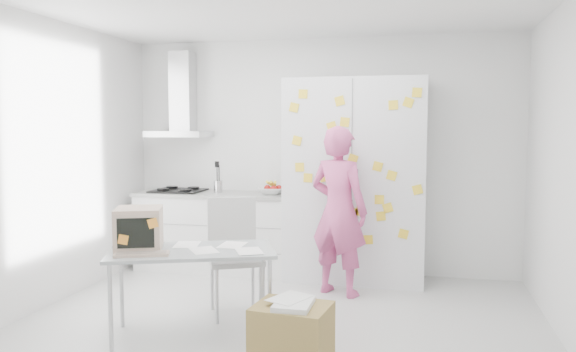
% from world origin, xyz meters
% --- Properties ---
extents(floor, '(4.50, 4.00, 0.02)m').
position_xyz_m(floor, '(0.00, 0.00, -0.01)').
color(floor, silver).
rests_on(floor, ground).
extents(walls, '(4.52, 4.01, 2.70)m').
position_xyz_m(walls, '(0.00, 0.72, 1.35)').
color(walls, white).
rests_on(walls, ground).
extents(counter_run, '(1.84, 0.63, 1.28)m').
position_xyz_m(counter_run, '(-1.20, 1.70, 0.47)').
color(counter_run, white).
rests_on(counter_run, ground).
extents(range_hood, '(0.70, 0.48, 1.01)m').
position_xyz_m(range_hood, '(-1.65, 1.84, 1.96)').
color(range_hood, silver).
rests_on(range_hood, walls).
extents(tall_cabinet, '(1.50, 0.68, 2.20)m').
position_xyz_m(tall_cabinet, '(0.45, 1.67, 1.10)').
color(tall_cabinet, silver).
rests_on(tall_cabinet, ground).
extents(person, '(0.72, 0.61, 1.69)m').
position_xyz_m(person, '(0.36, 1.09, 0.85)').
color(person, '#CD508B').
rests_on(person, ground).
extents(desk, '(1.45, 1.09, 1.04)m').
position_xyz_m(desk, '(-0.88, -0.37, 0.79)').
color(desk, '#A0A9AB').
rests_on(desk, ground).
extents(chair, '(0.63, 0.63, 1.04)m').
position_xyz_m(chair, '(-0.48, 0.32, 0.59)').
color(chair, '#B9B9B7').
rests_on(chair, ground).
extents(cardboard_box, '(0.57, 0.48, 0.46)m').
position_xyz_m(cardboard_box, '(0.28, -0.65, 0.22)').
color(cardboard_box, olive).
rests_on(cardboard_box, ground).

